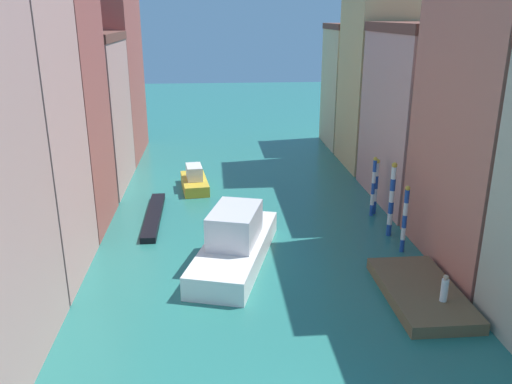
{
  "coord_description": "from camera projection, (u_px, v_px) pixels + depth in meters",
  "views": [
    {
      "loc": [
        -2.68,
        -14.04,
        14.19
      ],
      "look_at": [
        0.46,
        22.99,
        1.5
      ],
      "focal_mm": 36.6,
      "sensor_mm": 36.0,
      "label": 1
    }
  ],
  "objects": [
    {
      "name": "ground_plane",
      "position": [
        249.0,
        204.0,
        41.14
      ],
      "size": [
        154.0,
        154.0,
        0.0
      ],
      "primitive_type": "plane",
      "color": "#28756B"
    },
    {
      "name": "mooring_pole_2",
      "position": [
        373.0,
        186.0,
        38.04
      ],
      "size": [
        0.29,
        0.29,
        4.51
      ],
      "color": "#1E479E",
      "rests_on": "ground"
    },
    {
      "name": "building_left_4",
      "position": [
        101.0,
        62.0,
        52.38
      ],
      "size": [
        7.07,
        11.32,
        19.32
      ],
      "color": "#B25147",
      "rests_on": "ground"
    },
    {
      "name": "person_on_dock",
      "position": [
        445.0,
        289.0,
        25.82
      ],
      "size": [
        0.36,
        0.36,
        1.44
      ],
      "color": "white",
      "rests_on": "waterfront_dock"
    },
    {
      "name": "gondola_black",
      "position": [
        154.0,
        216.0,
        38.1
      ],
      "size": [
        1.13,
        8.95,
        0.43
      ],
      "color": "black",
      "rests_on": "ground"
    },
    {
      "name": "building_right_1",
      "position": [
        505.0,
        126.0,
        29.18
      ],
      "size": [
        7.07,
        10.49,
        16.46
      ],
      "color": "#C6705B",
      "rests_on": "ground"
    },
    {
      "name": "waterfront_dock",
      "position": [
        421.0,
        292.0,
        27.43
      ],
      "size": [
        3.71,
        7.24,
        0.63
      ],
      "color": "brown",
      "rests_on": "ground"
    },
    {
      "name": "mooring_pole_3",
      "position": [
        376.0,
        186.0,
        38.53
      ],
      "size": [
        0.35,
        0.35,
        4.23
      ],
      "color": "#1E479E",
      "rests_on": "ground"
    },
    {
      "name": "building_left_2",
      "position": [
        42.0,
        80.0,
        33.8
      ],
      "size": [
        7.07,
        7.61,
        20.22
      ],
      "color": "#B25147",
      "rests_on": "ground"
    },
    {
      "name": "building_left_1",
      "position": [
        3.0,
        140.0,
        27.35
      ],
      "size": [
        7.07,
        7.45,
        15.86
      ],
      "color": "tan",
      "rests_on": "ground"
    },
    {
      "name": "vaporetto_white",
      "position": [
        235.0,
        243.0,
        31.27
      ],
      "size": [
        6.11,
        10.83,
        3.36
      ],
      "color": "white",
      "rests_on": "ground"
    },
    {
      "name": "mooring_pole_0",
      "position": [
        405.0,
        219.0,
        32.19
      ],
      "size": [
        0.31,
        0.31,
        4.36
      ],
      "color": "#1E479E",
      "rests_on": "ground"
    },
    {
      "name": "building_right_3",
      "position": [
        386.0,
        55.0,
        48.65
      ],
      "size": [
        7.07,
        8.44,
        21.24
      ],
      "color": "#DBB77A",
      "rests_on": "ground"
    },
    {
      "name": "building_right_2",
      "position": [
        424.0,
        115.0,
        40.2
      ],
      "size": [
        7.07,
        11.3,
        13.63
      ],
      "color": "tan",
      "rests_on": "ground"
    },
    {
      "name": "building_left_3",
      "position": [
        81.0,
        112.0,
        43.57
      ],
      "size": [
        7.07,
        9.78,
        12.81
      ],
      "color": "tan",
      "rests_on": "ground"
    },
    {
      "name": "motorboat_0",
      "position": [
        195.0,
        181.0,
        44.54
      ],
      "size": [
        2.62,
        5.32,
        2.06
      ],
      "color": "gold",
      "rests_on": "ground"
    },
    {
      "name": "mooring_pole_1",
      "position": [
        392.0,
        199.0,
        34.48
      ],
      "size": [
        0.37,
        0.37,
        5.12
      ],
      "color": "#1E479E",
      "rests_on": "ground"
    },
    {
      "name": "building_right_4",
      "position": [
        359.0,
        86.0,
        57.87
      ],
      "size": [
        7.07,
        7.78,
        13.27
      ],
      "color": "beige",
      "rests_on": "ground"
    }
  ]
}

